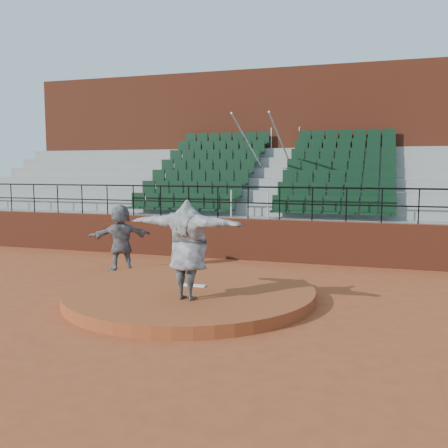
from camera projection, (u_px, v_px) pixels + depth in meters
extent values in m
plane|color=#994322|center=(190.00, 298.00, 11.07)|extent=(90.00, 90.00, 0.00)
cylinder|color=#954421|center=(190.00, 293.00, 11.06)|extent=(5.50, 5.50, 0.25)
cube|color=white|center=(192.00, 285.00, 11.18)|extent=(0.60, 0.15, 0.03)
cube|color=maroon|center=(248.00, 239.00, 15.74)|extent=(24.00, 0.30, 1.30)
cylinder|color=black|center=(248.00, 187.00, 15.55)|extent=(24.00, 0.05, 0.05)
cylinder|color=black|center=(248.00, 203.00, 15.61)|extent=(24.00, 0.04, 0.04)
cylinder|color=black|center=(11.00, 198.00, 18.31)|extent=(0.04, 0.04, 1.00)
cylinder|color=black|center=(34.00, 198.00, 18.01)|extent=(0.04, 0.04, 1.00)
cylinder|color=black|center=(58.00, 199.00, 17.71)|extent=(0.04, 0.04, 1.00)
cylinder|color=black|center=(82.00, 199.00, 17.41)|extent=(0.04, 0.04, 1.00)
cylinder|color=black|center=(107.00, 200.00, 17.11)|extent=(0.04, 0.04, 1.00)
cylinder|color=black|center=(133.00, 200.00, 16.81)|extent=(0.04, 0.04, 1.00)
cylinder|color=black|center=(161.00, 201.00, 16.51)|extent=(0.04, 0.04, 1.00)
cylinder|color=black|center=(189.00, 202.00, 16.21)|extent=(0.04, 0.04, 1.00)
cylinder|color=black|center=(218.00, 202.00, 15.91)|extent=(0.04, 0.04, 1.00)
cylinder|color=black|center=(248.00, 203.00, 15.61)|extent=(0.04, 0.04, 1.00)
cylinder|color=black|center=(280.00, 204.00, 15.31)|extent=(0.04, 0.04, 1.00)
cylinder|color=black|center=(312.00, 204.00, 15.01)|extent=(0.04, 0.04, 1.00)
cylinder|color=black|center=(346.00, 205.00, 14.71)|extent=(0.04, 0.04, 1.00)
cylinder|color=black|center=(382.00, 206.00, 14.41)|extent=(0.04, 0.04, 1.00)
cylinder|color=black|center=(419.00, 207.00, 14.11)|extent=(0.04, 0.04, 1.00)
cube|color=gray|center=(252.00, 237.00, 16.28)|extent=(24.00, 0.85, 1.30)
cube|color=black|center=(181.00, 204.00, 16.94)|extent=(3.85, 0.48, 0.72)
cube|color=black|center=(332.00, 208.00, 15.42)|extent=(3.85, 0.48, 0.72)
cube|color=gray|center=(259.00, 228.00, 17.06)|extent=(24.00, 0.85, 1.70)
cube|color=black|center=(190.00, 191.00, 17.70)|extent=(3.85, 0.48, 0.72)
cube|color=black|center=(335.00, 194.00, 16.18)|extent=(3.85, 0.48, 0.72)
cube|color=gray|center=(264.00, 220.00, 17.85)|extent=(24.00, 0.85, 2.10)
cube|color=black|center=(198.00, 180.00, 18.46)|extent=(3.85, 0.48, 0.72)
cube|color=black|center=(337.00, 181.00, 16.94)|extent=(3.85, 0.48, 0.72)
cube|color=gray|center=(269.00, 212.00, 18.63)|extent=(24.00, 0.85, 2.50)
cube|color=black|center=(206.00, 169.00, 19.22)|extent=(3.85, 0.48, 0.72)
cube|color=black|center=(340.00, 169.00, 17.70)|extent=(3.85, 0.48, 0.72)
cube|color=gray|center=(274.00, 205.00, 19.41)|extent=(24.00, 0.85, 2.90)
cube|color=black|center=(213.00, 159.00, 19.98)|extent=(3.85, 0.48, 0.72)
cube|color=black|center=(342.00, 158.00, 18.46)|extent=(3.85, 0.48, 0.72)
cube|color=gray|center=(279.00, 199.00, 20.20)|extent=(24.00, 0.85, 3.30)
cube|color=black|center=(219.00, 149.00, 20.74)|extent=(3.85, 0.48, 0.72)
cube|color=black|center=(344.00, 148.00, 19.22)|extent=(3.85, 0.48, 0.72)
cube|color=gray|center=(283.00, 193.00, 20.98)|extent=(24.00, 0.85, 3.70)
cube|color=black|center=(226.00, 141.00, 21.50)|extent=(3.85, 0.48, 0.72)
cube|color=black|center=(346.00, 139.00, 19.99)|extent=(3.85, 0.48, 0.72)
cylinder|color=silver|center=(254.00, 154.00, 18.57)|extent=(0.06, 5.97, 2.46)
cylinder|color=silver|center=(286.00, 154.00, 18.21)|extent=(0.06, 5.97, 2.46)
cube|color=maroon|center=(291.00, 153.00, 22.61)|extent=(24.00, 3.00, 7.10)
imported|color=black|center=(188.00, 250.00, 9.97)|extent=(2.53, 0.91, 2.01)
imported|color=black|center=(121.00, 238.00, 13.93)|extent=(1.71, 1.53, 1.89)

